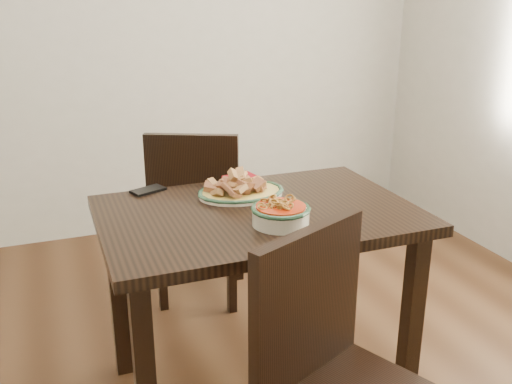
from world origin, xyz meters
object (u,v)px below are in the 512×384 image
object	(u,v)px
noodle_bowl	(281,212)
smartphone	(148,190)
chair_far	(198,209)
chair_near	(336,373)
fish_plate	(241,184)
dining_table	(258,238)

from	to	relation	value
noodle_bowl	smartphone	distance (m)	0.60
chair_far	noodle_bowl	size ratio (longest dim) A/B	4.48
chair_near	fish_plate	world-z (taller)	chair_near
chair_far	fish_plate	size ratio (longest dim) A/B	2.74
chair_far	smartphone	bearing A→B (deg)	77.76
chair_near	noodle_bowl	world-z (taller)	chair_near
dining_table	chair_far	distance (m)	0.74
dining_table	fish_plate	world-z (taller)	fish_plate
smartphone	chair_far	bearing A→B (deg)	29.84
chair_near	fish_plate	distance (m)	0.84
dining_table	chair_far	xyz separation A→B (m)	(-0.03, 0.73, -0.14)
chair_far	dining_table	bearing A→B (deg)	117.21
fish_plate	chair_far	bearing A→B (deg)	92.64
chair_far	smartphone	world-z (taller)	chair_far
dining_table	chair_far	size ratio (longest dim) A/B	1.24
chair_far	smartphone	xyz separation A→B (m)	(-0.30, -0.39, 0.26)
chair_far	chair_near	distance (m)	1.35
chair_near	smartphone	distance (m)	1.04
noodle_bowl	chair_near	bearing A→B (deg)	-93.93
dining_table	fish_plate	xyz separation A→B (m)	(-0.00, 0.17, 0.15)
chair_near	fish_plate	size ratio (longest dim) A/B	2.74
smartphone	dining_table	bearing A→B (deg)	-69.04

